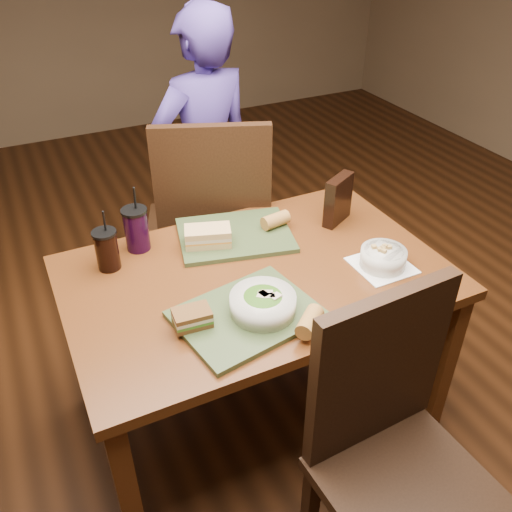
# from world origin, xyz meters

# --- Properties ---
(ground) EXTENTS (6.00, 6.00, 0.00)m
(ground) POSITION_xyz_m (0.00, 0.00, 0.00)
(ground) COLOR #381C0B
(ground) RESTS_ON ground
(dining_table) EXTENTS (1.30, 0.85, 0.75)m
(dining_table) POSITION_xyz_m (0.00, 0.00, 0.66)
(dining_table) COLOR #562C11
(dining_table) RESTS_ON ground
(chair_near) EXTENTS (0.46, 0.46, 1.02)m
(chair_near) POSITION_xyz_m (0.10, -0.67, 0.57)
(chair_near) COLOR black
(chair_near) RESTS_ON ground
(chair_far) EXTENTS (0.62, 0.63, 1.10)m
(chair_far) POSITION_xyz_m (0.05, 0.61, 0.61)
(chair_far) COLOR black
(chair_far) RESTS_ON ground
(diner) EXTENTS (0.59, 0.45, 1.47)m
(diner) POSITION_xyz_m (0.18, 0.93, 0.74)
(diner) COLOR #3E2C79
(diner) RESTS_ON ground
(tray_near) EXTENTS (0.47, 0.39, 0.02)m
(tray_near) POSITION_xyz_m (-0.13, -0.20, 0.76)
(tray_near) COLOR #354524
(tray_near) RESTS_ON dining_table
(tray_far) EXTENTS (0.48, 0.41, 0.02)m
(tray_far) POSITION_xyz_m (0.03, 0.24, 0.76)
(tray_far) COLOR #354524
(tray_far) RESTS_ON dining_table
(salad_bowl) EXTENTS (0.20, 0.20, 0.07)m
(salad_bowl) POSITION_xyz_m (-0.08, -0.21, 0.80)
(salad_bowl) COLOR silver
(salad_bowl) RESTS_ON tray_near
(soup_bowl) EXTENTS (0.19, 0.19, 0.08)m
(soup_bowl) POSITION_xyz_m (0.42, -0.16, 0.79)
(soup_bowl) COLOR white
(soup_bowl) RESTS_ON dining_table
(sandwich_near) EXTENTS (0.12, 0.08, 0.05)m
(sandwich_near) POSITION_xyz_m (-0.30, -0.18, 0.79)
(sandwich_near) COLOR #593819
(sandwich_near) RESTS_ON tray_near
(sandwich_far) EXTENTS (0.19, 0.14, 0.07)m
(sandwich_far) POSITION_xyz_m (-0.09, 0.22, 0.80)
(sandwich_far) COLOR tan
(sandwich_far) RESTS_ON tray_far
(baguette_near) EXTENTS (0.12, 0.11, 0.05)m
(baguette_near) POSITION_xyz_m (0.01, -0.35, 0.80)
(baguette_near) COLOR #AD7533
(baguette_near) RESTS_ON tray_near
(baguette_far) EXTENTS (0.11, 0.07, 0.05)m
(baguette_far) POSITION_xyz_m (0.19, 0.22, 0.79)
(baguette_far) COLOR #AD7533
(baguette_far) RESTS_ON tray_far
(cup_cola) EXTENTS (0.08, 0.08, 0.23)m
(cup_cola) POSITION_xyz_m (-0.45, 0.25, 0.83)
(cup_cola) COLOR black
(cup_cola) RESTS_ON dining_table
(cup_berry) EXTENTS (0.09, 0.09, 0.25)m
(cup_berry) POSITION_xyz_m (-0.32, 0.33, 0.83)
(cup_berry) COLOR black
(cup_berry) RESTS_ON dining_table
(chip_bag) EXTENTS (0.15, 0.11, 0.19)m
(chip_bag) POSITION_xyz_m (0.44, 0.17, 0.85)
(chip_bag) COLOR black
(chip_bag) RESTS_ON dining_table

